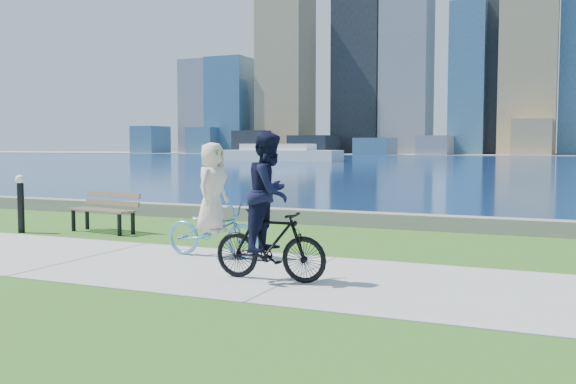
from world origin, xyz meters
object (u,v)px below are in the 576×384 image
park_bench (106,208)px  cyclist_man (270,218)px  bollard_lamp (21,200)px  cyclist_woman (212,215)px

park_bench → cyclist_man: size_ratio=0.85×
bollard_lamp → park_bench: bearing=26.4°
park_bench → cyclist_woman: bearing=-16.9°
park_bench → bollard_lamp: bearing=-144.1°
cyclist_woman → cyclist_man: (1.76, -1.39, 0.16)m
cyclist_man → park_bench: bearing=59.3°
park_bench → cyclist_woman: cyclist_woman is taller
park_bench → cyclist_woman: size_ratio=0.90×
bollard_lamp → cyclist_man: size_ratio=0.61×
bollard_lamp → cyclist_woman: 5.73m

